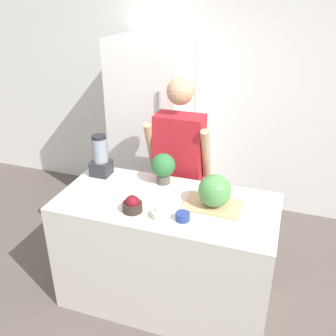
% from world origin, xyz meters
% --- Properties ---
extents(ground_plane, '(14.00, 14.00, 0.00)m').
position_xyz_m(ground_plane, '(0.00, 0.00, 0.00)').
color(ground_plane, '#564C47').
extents(wall_back, '(8.00, 0.06, 2.60)m').
position_xyz_m(wall_back, '(0.00, 2.10, 1.30)').
color(wall_back, white).
rests_on(wall_back, ground_plane).
extents(counter_island, '(1.60, 0.77, 0.92)m').
position_xyz_m(counter_island, '(0.00, 0.38, 0.46)').
color(counter_island, beige).
rests_on(counter_island, ground_plane).
extents(refrigerator, '(0.72, 0.73, 1.89)m').
position_xyz_m(refrigerator, '(-0.61, 1.70, 0.95)').
color(refrigerator, white).
rests_on(refrigerator, ground_plane).
extents(person, '(0.55, 0.27, 1.69)m').
position_xyz_m(person, '(-0.08, 0.96, 0.87)').
color(person, '#4C608C').
rests_on(person, ground_plane).
extents(cutting_board, '(0.40, 0.27, 0.01)m').
position_xyz_m(cutting_board, '(0.33, 0.43, 0.93)').
color(cutting_board, tan).
rests_on(cutting_board, counter_island).
extents(watermelon, '(0.23, 0.23, 0.23)m').
position_xyz_m(watermelon, '(0.34, 0.42, 1.05)').
color(watermelon, '#4C8C47').
rests_on(watermelon, cutting_board).
extents(bowl_cherries, '(0.14, 0.14, 0.12)m').
position_xyz_m(bowl_cherries, '(-0.18, 0.19, 0.97)').
color(bowl_cherries, '#2D231E').
rests_on(bowl_cherries, counter_island).
extents(bowl_cream, '(0.13, 0.13, 0.09)m').
position_xyz_m(bowl_cream, '(0.03, 0.17, 0.96)').
color(bowl_cream, beige).
rests_on(bowl_cream, counter_island).
extents(bowl_small_blue, '(0.10, 0.10, 0.05)m').
position_xyz_m(bowl_small_blue, '(0.18, 0.19, 0.95)').
color(bowl_small_blue, navy).
rests_on(bowl_small_blue, counter_island).
extents(blender, '(0.15, 0.15, 0.34)m').
position_xyz_m(blender, '(-0.64, 0.62, 1.08)').
color(blender, '#28282D').
rests_on(blender, counter_island).
extents(potted_plant, '(0.19, 0.19, 0.25)m').
position_xyz_m(potted_plant, '(-0.11, 0.64, 1.06)').
color(potted_plant, '#514C47').
rests_on(potted_plant, counter_island).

